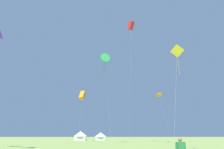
{
  "coord_description": "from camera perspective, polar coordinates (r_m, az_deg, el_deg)",
  "views": [
    {
      "loc": [
        -0.97,
        -4.91,
        1.86
      ],
      "look_at": [
        0.0,
        32.0,
        12.94
      ],
      "focal_mm": 32.35,
      "sensor_mm": 36.0,
      "label": 1
    }
  ],
  "objects": [
    {
      "name": "kite_red_box",
      "position": [
        66.61,
        5.37,
        13.6
      ],
      "size": [
        2.86,
        3.71,
        36.9
      ],
      "color": "red",
      "rests_on": "ground"
    },
    {
      "name": "kite_orange_box",
      "position": [
        65.16,
        -8.36,
        -5.84
      ],
      "size": [
        2.03,
        3.91,
        15.45
      ],
      "color": "orange",
      "rests_on": "ground"
    },
    {
      "name": "festival_tent_left",
      "position": [
        74.53,
        -8.88,
        -16.63
      ],
      "size": [
        4.76,
        4.76,
        3.09
      ],
      "color": "white",
      "rests_on": "ground"
    },
    {
      "name": "festival_tent_center",
      "position": [
        74.01,
        -3.24,
        -16.97
      ],
      "size": [
        4.13,
        4.13,
        2.68
      ],
      "color": "white",
      "rests_on": "ground"
    },
    {
      "name": "kite_green_delta",
      "position": [
        54.46,
        -2.21,
        4.22
      ],
      "size": [
        3.57,
        4.16,
        22.81
      ],
      "color": "green",
      "rests_on": "ground"
    },
    {
      "name": "kite_orange_parafoil",
      "position": [
        56.35,
        13.15,
        -5.66
      ],
      "size": [
        2.54,
        3.91,
        12.83
      ],
      "color": "orange",
      "rests_on": "ground"
    },
    {
      "name": "kite_yellow_diamond",
      "position": [
        28.99,
        17.96,
        5.74
      ],
      "size": [
        3.09,
        2.23,
        13.78
      ],
      "color": "yellow",
      "rests_on": "ground"
    }
  ]
}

